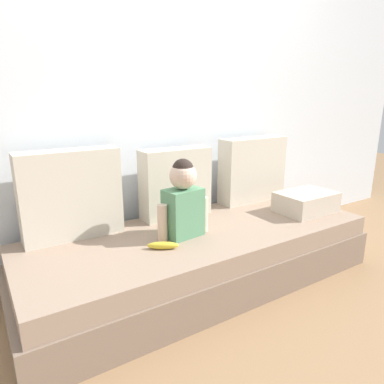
{
  "coord_description": "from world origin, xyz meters",
  "views": [
    {
      "loc": [
        -1.12,
        -1.64,
        1.13
      ],
      "look_at": [
        -0.07,
        0.0,
        0.59
      ],
      "focal_mm": 32.51,
      "sensor_mm": 36.0,
      "label": 1
    }
  ],
  "objects_px": {
    "throw_pillow_center": "(176,183)",
    "folded_blanket": "(306,202)",
    "throw_pillow_right": "(252,170)",
    "toddler": "(183,199)",
    "couch": "(201,256)",
    "banana": "(163,245)",
    "throw_pillow_left": "(71,195)"
  },
  "relations": [
    {
      "from": "throw_pillow_center",
      "to": "folded_blanket",
      "type": "bearing_deg",
      "value": -27.03
    },
    {
      "from": "throw_pillow_right",
      "to": "toddler",
      "type": "relative_size",
      "value": 1.2
    },
    {
      "from": "throw_pillow_center",
      "to": "toddler",
      "type": "relative_size",
      "value": 1.04
    },
    {
      "from": "couch",
      "to": "folded_blanket",
      "type": "bearing_deg",
      "value": -7.21
    },
    {
      "from": "toddler",
      "to": "banana",
      "type": "bearing_deg",
      "value": -151.88
    },
    {
      "from": "throw_pillow_center",
      "to": "toddler",
      "type": "xyz_separation_m",
      "value": [
        -0.14,
        -0.33,
        -0.01
      ]
    },
    {
      "from": "couch",
      "to": "throw_pillow_right",
      "type": "relative_size",
      "value": 4.02
    },
    {
      "from": "throw_pillow_center",
      "to": "throw_pillow_left",
      "type": "bearing_deg",
      "value": 180.0
    },
    {
      "from": "throw_pillow_right",
      "to": "folded_blanket",
      "type": "relative_size",
      "value": 1.36
    },
    {
      "from": "folded_blanket",
      "to": "throw_pillow_center",
      "type": "bearing_deg",
      "value": 152.97
    },
    {
      "from": "throw_pillow_left",
      "to": "throw_pillow_center",
      "type": "distance_m",
      "value": 0.68
    },
    {
      "from": "throw_pillow_left",
      "to": "throw_pillow_center",
      "type": "xyz_separation_m",
      "value": [
        0.68,
        0.0,
        -0.02
      ]
    },
    {
      "from": "couch",
      "to": "toddler",
      "type": "height_order",
      "value": "toddler"
    },
    {
      "from": "folded_blanket",
      "to": "banana",
      "type": "bearing_deg",
      "value": -179.37
    },
    {
      "from": "throw_pillow_right",
      "to": "toddler",
      "type": "bearing_deg",
      "value": -158.15
    },
    {
      "from": "banana",
      "to": "folded_blanket",
      "type": "distance_m",
      "value": 1.14
    },
    {
      "from": "couch",
      "to": "banana",
      "type": "relative_size",
      "value": 12.88
    },
    {
      "from": "throw_pillow_right",
      "to": "folded_blanket",
      "type": "bearing_deg",
      "value": -71.87
    },
    {
      "from": "throw_pillow_left",
      "to": "banana",
      "type": "relative_size",
      "value": 3.23
    },
    {
      "from": "toddler",
      "to": "couch",
      "type": "bearing_deg",
      "value": 6.4
    },
    {
      "from": "throw_pillow_left",
      "to": "folded_blanket",
      "type": "relative_size",
      "value": 1.37
    },
    {
      "from": "throw_pillow_center",
      "to": "folded_blanket",
      "type": "xyz_separation_m",
      "value": [
        0.81,
        -0.42,
        -0.16
      ]
    },
    {
      "from": "throw_pillow_center",
      "to": "banana",
      "type": "height_order",
      "value": "throw_pillow_center"
    },
    {
      "from": "couch",
      "to": "throw_pillow_center",
      "type": "bearing_deg",
      "value": 90.0
    },
    {
      "from": "toddler",
      "to": "folded_blanket",
      "type": "xyz_separation_m",
      "value": [
        0.95,
        -0.09,
        -0.15
      ]
    },
    {
      "from": "throw_pillow_left",
      "to": "folded_blanket",
      "type": "height_order",
      "value": "throw_pillow_left"
    },
    {
      "from": "throw_pillow_left",
      "to": "throw_pillow_center",
      "type": "relative_size",
      "value": 1.16
    },
    {
      "from": "throw_pillow_left",
      "to": "toddler",
      "type": "height_order",
      "value": "throw_pillow_left"
    },
    {
      "from": "throw_pillow_center",
      "to": "folded_blanket",
      "type": "distance_m",
      "value": 0.93
    },
    {
      "from": "couch",
      "to": "folded_blanket",
      "type": "distance_m",
      "value": 0.86
    },
    {
      "from": "couch",
      "to": "throw_pillow_left",
      "type": "relative_size",
      "value": 3.99
    },
    {
      "from": "throw_pillow_center",
      "to": "throw_pillow_right",
      "type": "bearing_deg",
      "value": 0.0
    }
  ]
}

